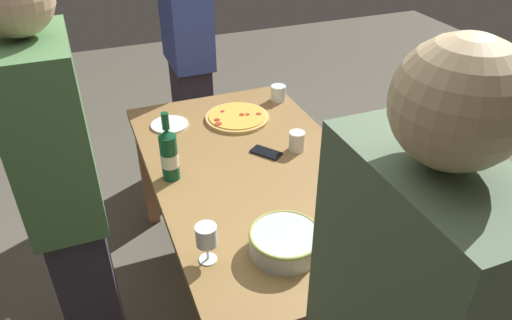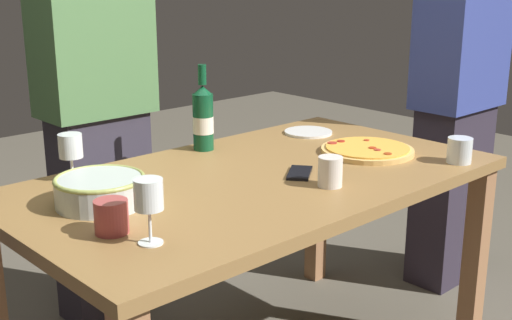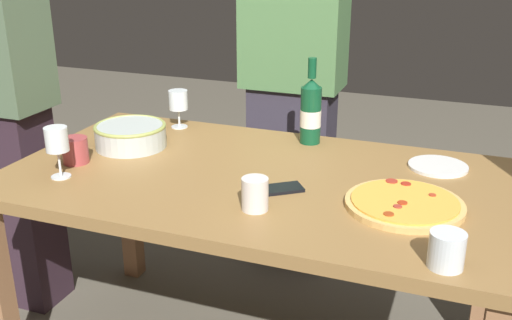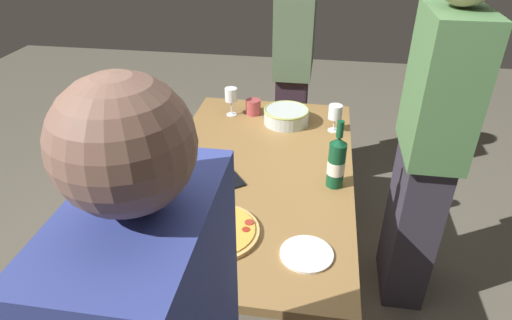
% 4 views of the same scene
% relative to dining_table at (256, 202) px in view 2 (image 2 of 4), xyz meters
% --- Properties ---
extents(dining_table, '(1.60, 0.90, 0.75)m').
position_rel_dining_table_xyz_m(dining_table, '(0.00, 0.00, 0.00)').
color(dining_table, olive).
rests_on(dining_table, ground).
extents(pizza, '(0.33, 0.33, 0.03)m').
position_rel_dining_table_xyz_m(pizza, '(0.48, -0.08, 0.10)').
color(pizza, '#E1B062').
rests_on(pizza, dining_table).
extents(serving_bowl, '(0.26, 0.26, 0.08)m').
position_rel_dining_table_xyz_m(serving_bowl, '(-0.52, 0.09, 0.14)').
color(serving_bowl, silver).
rests_on(serving_bowl, dining_table).
extents(wine_bottle, '(0.08, 0.08, 0.31)m').
position_rel_dining_table_xyz_m(wine_bottle, '(0.08, 0.36, 0.21)').
color(wine_bottle, '#104929').
rests_on(wine_bottle, dining_table).
extents(wine_glass_near_pizza, '(0.07, 0.07, 0.15)m').
position_rel_dining_table_xyz_m(wine_glass_near_pizza, '(-0.46, 0.36, 0.20)').
color(wine_glass_near_pizza, white).
rests_on(wine_glass_near_pizza, dining_table).
extents(wine_glass_by_bottle, '(0.07, 0.07, 0.17)m').
position_rel_dining_table_xyz_m(wine_glass_by_bottle, '(-0.57, -0.24, 0.21)').
color(wine_glass_by_bottle, white).
rests_on(wine_glass_by_bottle, dining_table).
extents(cup_amber, '(0.08, 0.08, 0.09)m').
position_rel_dining_table_xyz_m(cup_amber, '(0.09, -0.24, 0.14)').
color(cup_amber, silver).
rests_on(cup_amber, dining_table).
extents(cup_ceramic, '(0.09, 0.09, 0.09)m').
position_rel_dining_table_xyz_m(cup_ceramic, '(-0.60, -0.11, 0.14)').
color(cup_ceramic, '#A94244').
rests_on(cup_ceramic, dining_table).
extents(cup_spare, '(0.08, 0.08, 0.09)m').
position_rel_dining_table_xyz_m(cup_spare, '(0.61, -0.37, 0.14)').
color(cup_spare, white).
rests_on(cup_spare, dining_table).
extents(side_plate, '(0.19, 0.19, 0.01)m').
position_rel_dining_table_xyz_m(side_plate, '(0.54, 0.27, 0.10)').
color(side_plate, white).
rests_on(side_plate, dining_table).
extents(cell_phone, '(0.16, 0.14, 0.01)m').
position_rel_dining_table_xyz_m(cell_phone, '(0.11, -0.09, 0.10)').
color(cell_phone, black).
rests_on(cell_phone, dining_table).
extents(person_host, '(0.42, 0.24, 1.72)m').
position_rel_dining_table_xyz_m(person_host, '(-0.12, 0.78, 0.22)').
color(person_host, '#342F3C').
rests_on(person_host, ground).
extents(person_guest_left, '(0.41, 0.24, 1.64)m').
position_rel_dining_table_xyz_m(person_guest_left, '(1.19, -0.01, 0.18)').
color(person_guest_left, '#2E2736').
rests_on(person_guest_left, ground).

